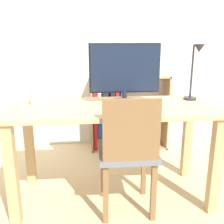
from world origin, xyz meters
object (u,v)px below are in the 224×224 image
(desk_lamp, at_px, (195,67))
(bookshelf, at_px, (115,113))
(keyboard, at_px, (132,108))
(vase, at_px, (36,95))
(monitor, at_px, (125,71))
(chair, at_px, (128,150))

(desk_lamp, distance_m, bookshelf, 1.19)
(keyboard, xyz_separation_m, vase, (-0.68, 0.20, 0.06))
(monitor, relative_size, desk_lamp, 1.23)
(monitor, bearing_deg, chair, -92.53)
(vase, xyz_separation_m, chair, (0.65, -0.31, -0.33))
(vase, distance_m, bookshelf, 1.18)
(vase, relative_size, desk_lamp, 0.38)
(chair, bearing_deg, keyboard, 69.64)
(desk_lamp, bearing_deg, monitor, 179.09)
(monitor, bearing_deg, desk_lamp, -0.91)
(bookshelf, bearing_deg, desk_lamp, -59.11)
(vase, height_order, bookshelf, vase)
(monitor, xyz_separation_m, desk_lamp, (0.54, -0.01, 0.03))
(vase, distance_m, chair, 0.79)
(desk_lamp, height_order, bookshelf, desk_lamp)
(keyboard, distance_m, chair, 0.29)
(vase, bearing_deg, desk_lamp, 0.26)
(bookshelf, bearing_deg, monitor, -91.03)
(keyboard, xyz_separation_m, bookshelf, (-0.01, 1.08, -0.34))
(bookshelf, bearing_deg, vase, -127.40)
(monitor, height_order, vase, monitor)
(vase, bearing_deg, chair, -25.92)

